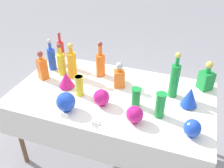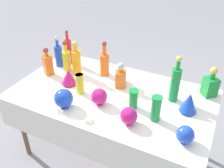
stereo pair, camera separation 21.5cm
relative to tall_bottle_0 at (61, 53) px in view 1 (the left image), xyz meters
name	(u,v)px [view 1 (the left image)]	position (x,y,z in m)	size (l,w,h in m)	color
ground_plane	(112,152)	(0.67, -0.32, -0.90)	(40.00, 40.00, 0.00)	gray
display_table	(111,101)	(0.67, -0.35, -0.20)	(1.75, 0.99, 0.76)	white
tall_bottle_0	(61,53)	(0.00, 0.00, 0.00)	(0.07, 0.07, 0.36)	red
tall_bottle_1	(174,79)	(1.17, -0.17, 0.03)	(0.08, 0.08, 0.41)	#198C38
tall_bottle_2	(61,62)	(0.09, -0.16, -0.01)	(0.08, 0.08, 0.33)	yellow
tall_bottle_3	(72,63)	(0.21, -0.17, 0.00)	(0.09, 0.09, 0.35)	orange
tall_bottle_4	(52,58)	(-0.05, -0.11, -0.01)	(0.08, 0.08, 0.33)	blue
tall_bottle_5	(101,63)	(0.46, -0.06, -0.01)	(0.09, 0.09, 0.35)	orange
square_decanter_0	(119,76)	(0.69, -0.18, -0.04)	(0.12, 0.12, 0.24)	orange
square_decanter_1	(206,78)	(1.43, 0.04, -0.03)	(0.15, 0.15, 0.27)	#198C38
square_decanter_2	(42,67)	(-0.04, -0.30, -0.02)	(0.10, 0.10, 0.29)	orange
slender_vase_0	(136,97)	(0.91, -0.42, -0.05)	(0.08, 0.08, 0.17)	#198C38
slender_vase_1	(79,85)	(0.41, -0.43, -0.04)	(0.08, 0.08, 0.19)	yellow
slender_vase_2	(160,104)	(1.12, -0.48, -0.03)	(0.08, 0.08, 0.21)	#198C38
fluted_vase_0	(190,97)	(1.32, -0.27, -0.05)	(0.14, 0.14, 0.17)	blue
fluted_vase_1	(66,80)	(0.24, -0.36, -0.06)	(0.14, 0.14, 0.15)	#C61972
round_bowl_0	(101,97)	(0.64, -0.50, -0.07)	(0.13, 0.13, 0.14)	#C61972
round_bowl_1	(66,102)	(0.40, -0.66, -0.06)	(0.15, 0.15, 0.16)	blue
round_bowl_2	(192,128)	(1.37, -0.61, -0.07)	(0.12, 0.12, 0.13)	blue
round_bowl_3	(135,114)	(0.95, -0.61, -0.07)	(0.13, 0.13, 0.14)	#C61972
price_tag_left	(97,123)	(0.70, -0.73, -0.12)	(0.06, 0.01, 0.03)	white
price_tag_center	(64,116)	(0.44, -0.76, -0.12)	(0.06, 0.01, 0.05)	white
price_tag_right	(95,125)	(0.70, -0.77, -0.12)	(0.06, 0.01, 0.05)	white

